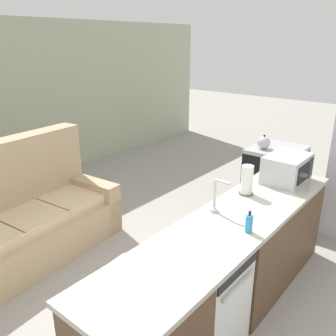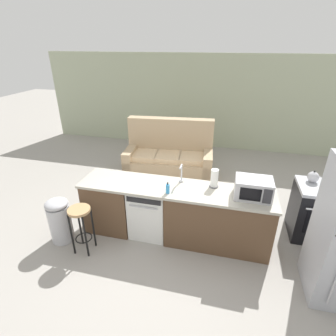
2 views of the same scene
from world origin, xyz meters
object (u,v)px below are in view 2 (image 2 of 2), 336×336
soap_bottle (168,189)px  trash_bin (60,220)px  kettle (313,177)px  stove_range (319,212)px  bar_stool (81,221)px  paper_towel_roll (214,178)px  couch (169,157)px  dishwasher (150,210)px  microwave (253,188)px

soap_bottle → trash_bin: size_ratio=0.24×
kettle → stove_range: bearing=-38.2°
bar_stool → stove_range: bearing=19.2°
paper_towel_roll → couch: (-1.18, 2.06, -0.64)m
dishwasher → microwave: microwave is taller
kettle → bar_stool: kettle is taller
dishwasher → microwave: (1.51, -0.00, 0.62)m
dishwasher → trash_bin: size_ratio=1.14×
couch → paper_towel_roll: bearing=-60.1°
soap_bottle → bar_stool: 1.34m
kettle → soap_bottle: bearing=-157.6°
couch → trash_bin: bearing=-111.5°
bar_stool → dishwasher: bearing=37.7°
soap_bottle → microwave: bearing=9.0°
paper_towel_roll → couch: size_ratio=0.14×
microwave → kettle: (0.92, 0.68, -0.05)m
paper_towel_roll → kettle: paper_towel_roll is taller
stove_range → kettle: 0.57m
soap_bottle → kettle: 2.27m
dishwasher → soap_bottle: bearing=-28.9°
trash_bin → stove_range: bearing=15.4°
microwave → bar_stool: (-2.35, -0.65, -0.50)m
dishwasher → kettle: size_ratio=4.10×
paper_towel_roll → bar_stool: 2.04m
dishwasher → paper_towel_roll: 1.16m
dishwasher → soap_bottle: size_ratio=4.77×
kettle → bar_stool: 3.56m
paper_towel_roll → trash_bin: 2.46m
dishwasher → microwave: size_ratio=1.68×
trash_bin → couch: bearing=68.5°
stove_range → microwave: bearing=-153.2°
dishwasher → kettle: (2.43, 0.68, 0.56)m
bar_stool → trash_bin: 0.50m
stove_range → bar_stool: 3.64m
kettle → dishwasher: bearing=-164.4°
microwave → trash_bin: bearing=-169.5°
stove_range → kettle: bearing=141.8°
dishwasher → stove_range: 2.66m
stove_range → paper_towel_roll: bearing=-166.8°
stove_range → bar_stool: (-3.44, -1.20, 0.08)m
bar_stool → soap_bottle: bearing=21.4°
stove_range → microwave: microwave is taller
stove_range → couch: couch is taller
stove_range → soap_bottle: (-2.26, -0.74, 0.52)m
microwave → trash_bin: 2.94m
soap_bottle → bar_stool: bearing=-158.6°
microwave → bar_stool: microwave is taller
microwave → trash_bin: size_ratio=0.68×
bar_stool → trash_bin: bearing=164.8°
soap_bottle → trash_bin: soap_bottle is taller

